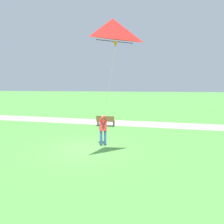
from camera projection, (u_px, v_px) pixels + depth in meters
name	position (u px, v px, depth m)	size (l,w,h in m)	color
ground_plane	(85.00, 149.00, 12.15)	(120.00, 120.00, 0.00)	#4C8E3D
walkway_path	(127.00, 123.00, 19.18)	(2.40, 32.00, 0.02)	#B7AD99
person_kite_flyer	(103.00, 127.00, 12.64)	(0.63, 0.50, 1.83)	#232328
flying_kite	(113.00, 33.00, 8.81)	(3.50, 1.70, 4.40)	red
park_bench_near_walkway	(105.00, 120.00, 17.84)	(0.63, 1.54, 0.88)	brown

